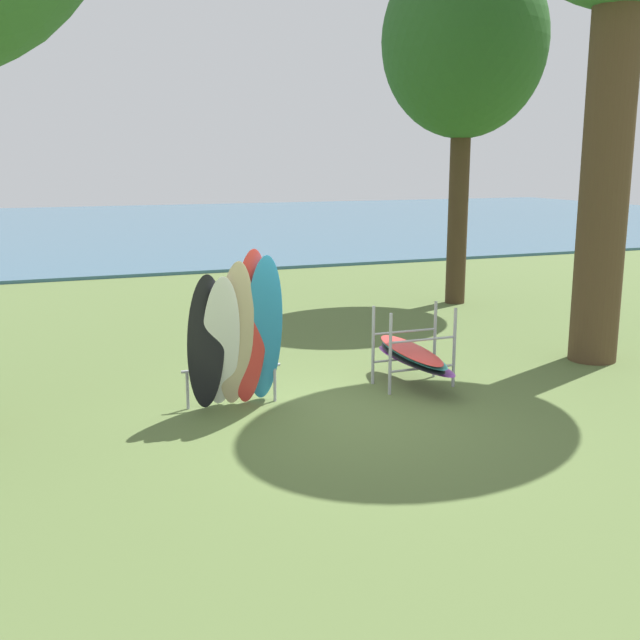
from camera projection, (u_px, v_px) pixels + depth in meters
The scene contains 5 objects.
ground_plane at pixel (341, 418), 10.41m from camera, with size 80.00×80.00×0.00m, color #566B38.
lake_water at pixel (103, 227), 39.56m from camera, with size 80.00×36.00×0.10m, color #38607A.
tree_mid_behind at pixel (464, 44), 17.55m from camera, with size 3.83×3.83×8.36m.
leaning_board_pile at pixel (236, 337), 10.50m from camera, with size 1.45×0.95×2.32m.
board_storage_rack at pixel (412, 355), 11.81m from camera, with size 1.15×2.13×1.25m.
Camera 1 is at (-3.86, -9.13, 3.46)m, focal length 42.61 mm.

